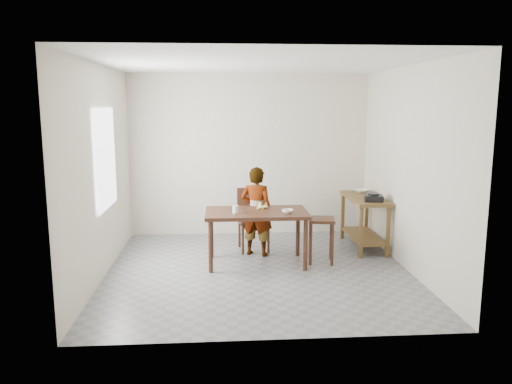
{
  "coord_description": "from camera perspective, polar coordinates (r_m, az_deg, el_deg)",
  "views": [
    {
      "loc": [
        -0.49,
        -6.38,
        2.19
      ],
      "look_at": [
        0.0,
        0.4,
        1.0
      ],
      "focal_mm": 35.0,
      "sensor_mm": 36.0,
      "label": 1
    }
  ],
  "objects": [
    {
      "name": "gas_burner",
      "position": [
        7.5,
        13.29,
        -0.67
      ],
      "size": [
        0.31,
        0.31,
        0.09
      ],
      "primitive_type": "cube",
      "rotation": [
        0.0,
        0.0,
        -0.2
      ],
      "color": "black",
      "rests_on": "prep_counter"
    },
    {
      "name": "banana",
      "position": [
        7.0,
        0.73,
        -1.7
      ],
      "size": [
        0.19,
        0.15,
        0.06
      ],
      "primitive_type": null,
      "rotation": [
        0.0,
        0.0,
        0.23
      ],
      "color": "#F2CC4D",
      "rests_on": "dining_table"
    },
    {
      "name": "child",
      "position": [
        7.28,
        0.05,
        -2.23
      ],
      "size": [
        0.56,
        0.47,
        1.31
      ],
      "primitive_type": "imported",
      "rotation": [
        0.0,
        0.0,
        2.75
      ],
      "color": "white",
      "rests_on": "floor"
    },
    {
      "name": "wall_left",
      "position": [
        6.61,
        -17.49,
        2.18
      ],
      "size": [
        0.04,
        4.0,
        2.7
      ],
      "primitive_type": "cube",
      "color": "beige",
      "rests_on": "ground"
    },
    {
      "name": "window_pane",
      "position": [
        6.78,
        -16.76,
        3.67
      ],
      "size": [
        0.02,
        1.1,
        1.3
      ],
      "primitive_type": "cube",
      "color": "white",
      "rests_on": "wall_left"
    },
    {
      "name": "wall_right",
      "position": [
        6.9,
        17.23,
        2.5
      ],
      "size": [
        0.04,
        4.0,
        2.7
      ],
      "primitive_type": "cube",
      "color": "beige",
      "rests_on": "ground"
    },
    {
      "name": "serving_bowl",
      "position": [
        8.17,
        11.94,
        0.12
      ],
      "size": [
        0.28,
        0.28,
        0.06
      ],
      "primitive_type": "imported",
      "rotation": [
        0.0,
        0.0,
        0.3
      ],
      "color": "silver",
      "rests_on": "prep_counter"
    },
    {
      "name": "floor",
      "position": [
        6.77,
        0.25,
        -9.13
      ],
      "size": [
        4.0,
        4.0,
        0.04
      ],
      "primitive_type": "cube",
      "color": "slate",
      "rests_on": "ground"
    },
    {
      "name": "dining_chair",
      "position": [
        7.56,
        -0.28,
        -3.24
      ],
      "size": [
        0.49,
        0.49,
        0.93
      ],
      "primitive_type": null,
      "rotation": [
        0.0,
        0.0,
        0.09
      ],
      "color": "#3A1F13",
      "rests_on": "floor"
    },
    {
      "name": "wall_front",
      "position": [
        4.46,
        2.24,
        -0.91
      ],
      "size": [
        4.0,
        0.04,
        2.7
      ],
      "primitive_type": "cube",
      "color": "beige",
      "rests_on": "ground"
    },
    {
      "name": "glass_tumbler",
      "position": [
        6.73,
        -2.35,
        -1.99
      ],
      "size": [
        0.09,
        0.09,
        0.1
      ],
      "primitive_type": "cylinder",
      "rotation": [
        0.0,
        0.0,
        0.16
      ],
      "color": "silver",
      "rests_on": "dining_table"
    },
    {
      "name": "prep_counter",
      "position": [
        7.91,
        12.23,
        -3.38
      ],
      "size": [
        0.5,
        1.2,
        0.8
      ],
      "primitive_type": null,
      "color": "brown",
      "rests_on": "floor"
    },
    {
      "name": "wall_back",
      "position": [
        8.45,
        -0.79,
        4.23
      ],
      "size": [
        4.0,
        0.04,
        2.7
      ],
      "primitive_type": "cube",
      "color": "beige",
      "rests_on": "ground"
    },
    {
      "name": "small_bowl",
      "position": [
        6.75,
        3.61,
        -2.2
      ],
      "size": [
        0.18,
        0.18,
        0.05
      ],
      "primitive_type": "imported",
      "rotation": [
        0.0,
        0.0,
        -0.19
      ],
      "color": "silver",
      "rests_on": "dining_table"
    },
    {
      "name": "dining_table",
      "position": [
        6.94,
        0.06,
        -5.23
      ],
      "size": [
        1.4,
        0.8,
        0.75
      ],
      "primitive_type": null,
      "color": "#3A1F13",
      "rests_on": "floor"
    },
    {
      "name": "stool",
      "position": [
        7.08,
        7.44,
        -5.5
      ],
      "size": [
        0.41,
        0.41,
        0.63
      ],
      "primitive_type": null,
      "rotation": [
        0.0,
        0.0,
        -0.16
      ],
      "color": "#3A1F13",
      "rests_on": "floor"
    },
    {
      "name": "ceiling",
      "position": [
        6.42,
        0.27,
        14.67
      ],
      "size": [
        4.0,
        4.0,
        0.04
      ],
      "primitive_type": "cube",
      "color": "white",
      "rests_on": "wall_back"
    }
  ]
}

